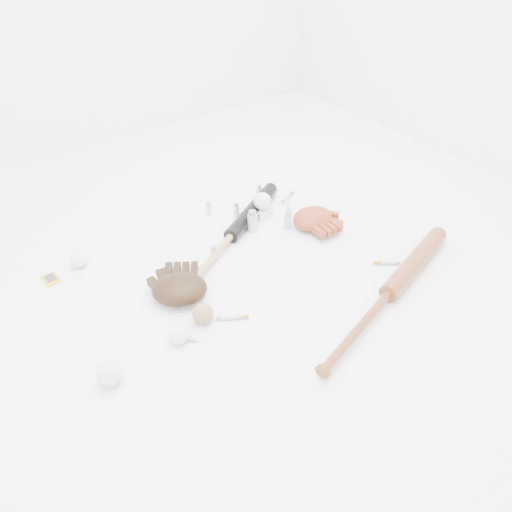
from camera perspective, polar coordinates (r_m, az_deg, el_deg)
bat_dark at (r=2.15m, az=-2.84°, el=2.37°), size 0.83×0.50×0.07m
bat_wood at (r=1.91m, az=14.95°, el=-4.10°), size 0.97×0.34×0.07m
glove_dark at (r=1.88m, az=-8.75°, el=-3.70°), size 0.34×0.34×0.09m
glove_tan at (r=2.26m, az=6.52°, el=4.32°), size 0.24×0.24×0.08m
trading_card at (r=2.12m, az=-22.35°, el=-2.48°), size 0.06×0.08×0.00m
pedestal at (r=2.32m, az=0.72°, el=5.01°), size 0.08×0.08×0.04m
baseball_on_pedestal at (r=2.29m, az=0.73°, el=6.30°), size 0.08×0.08×0.08m
baseball_left at (r=1.65m, az=-16.35°, el=-12.68°), size 0.08×0.08×0.08m
baseball_upper at (r=2.13m, az=-19.59°, el=-0.32°), size 0.07×0.07×0.07m
baseball_mid at (r=1.72m, az=-8.89°, el=-8.89°), size 0.07×0.07×0.07m
baseball_aged at (r=1.78m, az=-6.10°, el=-6.59°), size 0.08×0.08×0.08m
syringe_0 at (r=1.75m, az=-7.97°, el=-9.19°), size 0.10×0.13×0.02m
syringe_1 at (r=1.80m, az=-2.99°, el=-7.02°), size 0.15×0.10×0.02m
syringe_2 at (r=2.39m, az=3.81°, el=5.62°), size 0.11×0.13×0.02m
syringe_3 at (r=2.10m, az=14.97°, el=-0.75°), size 0.13×0.11×0.02m
syringe_4 at (r=2.46m, az=3.50°, el=6.64°), size 0.14×0.07×0.02m
vial_0 at (r=2.34m, az=-5.47°, el=5.46°), size 0.03×0.03×0.07m
vial_1 at (r=2.45m, az=0.35°, el=7.29°), size 0.03×0.03×0.07m
vial_2 at (r=2.23m, az=3.63°, el=4.06°), size 0.03×0.03×0.08m
vial_3 at (r=2.20m, az=-0.41°, el=4.01°), size 0.04×0.04×0.10m
vial_4 at (r=2.05m, az=-4.81°, el=0.39°), size 0.03×0.03×0.07m
vial_5 at (r=2.31m, az=-2.28°, el=5.27°), size 0.03×0.03×0.07m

